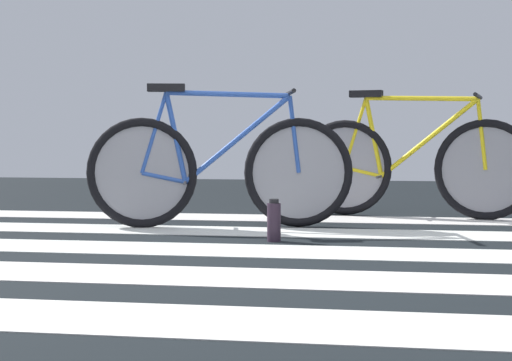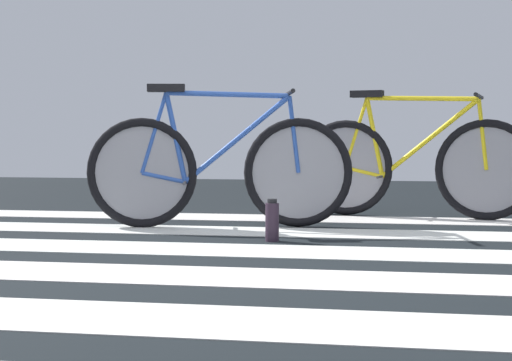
% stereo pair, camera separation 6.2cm
% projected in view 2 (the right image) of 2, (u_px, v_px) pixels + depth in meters
% --- Properties ---
extents(ground, '(18.00, 14.00, 0.02)m').
position_uv_depth(ground, '(266.00, 282.00, 3.19)').
color(ground, black).
extents(crosswalk_markings, '(5.48, 5.00, 0.00)m').
position_uv_depth(crosswalk_markings, '(268.00, 278.00, 3.22)').
color(crosswalk_markings, silver).
rests_on(crosswalk_markings, ground).
extents(bicycle_1_of_2, '(1.71, 0.56, 0.93)m').
position_uv_depth(bicycle_1_of_2, '(220.00, 169.00, 4.97)').
color(bicycle_1_of_2, black).
rests_on(bicycle_1_of_2, ground).
extents(bicycle_2_of_2, '(1.71, 0.56, 0.93)m').
position_uv_depth(bicycle_2_of_2, '(413.00, 165.00, 5.56)').
color(bicycle_2_of_2, black).
rests_on(bicycle_2_of_2, ground).
extents(water_bottle, '(0.08, 0.08, 0.24)m').
position_uv_depth(water_bottle, '(272.00, 221.00, 4.34)').
color(water_bottle, '#2B1E2C').
rests_on(water_bottle, ground).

